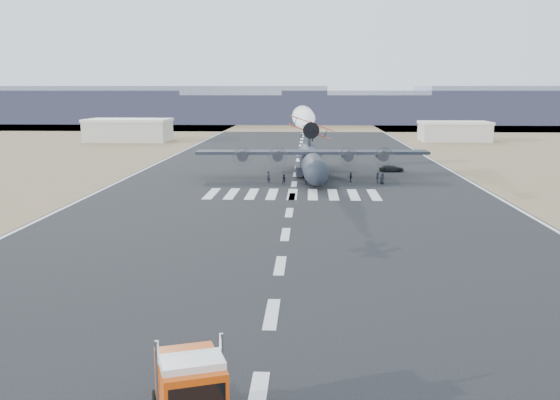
# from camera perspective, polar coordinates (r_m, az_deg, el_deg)

# --- Properties ---
(ground) EXTENTS (500.00, 500.00, 0.00)m
(ground) POSITION_cam_1_polar(r_m,az_deg,el_deg) (43.49, -0.75, -10.37)
(ground) COLOR black
(ground) RESTS_ON ground
(scrub_far) EXTENTS (500.00, 80.00, 0.00)m
(scrub_far) POSITION_cam_1_polar(r_m,az_deg,el_deg) (271.13, 2.22, 6.80)
(scrub_far) COLOR olive
(scrub_far) RESTS_ON ground
(runway_markings) EXTENTS (60.00, 260.00, 0.01)m
(runway_markings) POSITION_cam_1_polar(r_m,az_deg,el_deg) (101.85, 1.30, 1.46)
(runway_markings) COLOR silver
(runway_markings) RESTS_ON ground
(ridge_seg_b) EXTENTS (150.00, 50.00, 15.00)m
(ridge_seg_b) POSITION_cam_1_polar(r_m,az_deg,el_deg) (328.68, -21.25, 8.00)
(ridge_seg_b) COLOR slate
(ridge_seg_b) RESTS_ON ground
(ridge_seg_c) EXTENTS (150.00, 50.00, 17.00)m
(ridge_seg_c) POSITION_cam_1_polar(r_m,az_deg,el_deg) (308.25, -10.02, 8.62)
(ridge_seg_c) COLOR slate
(ridge_seg_c) RESTS_ON ground
(ridge_seg_d) EXTENTS (150.00, 50.00, 13.00)m
(ridge_seg_d) POSITION_cam_1_polar(r_m,az_deg,el_deg) (300.83, 2.29, 8.35)
(ridge_seg_d) COLOR slate
(ridge_seg_d) RESTS_ON ground
(ridge_seg_e) EXTENTS (150.00, 50.00, 15.00)m
(ridge_seg_e) POSITION_cam_1_polar(r_m,az_deg,el_deg) (307.21, 14.63, 8.26)
(ridge_seg_e) COLOR slate
(ridge_seg_e) RESTS_ON ground
(hangar_left) EXTENTS (24.50, 14.50, 6.70)m
(hangar_left) POSITION_cam_1_polar(r_m,az_deg,el_deg) (193.88, -13.68, 6.25)
(hangar_left) COLOR #ACA599
(hangar_left) RESTS_ON ground
(hangar_right) EXTENTS (20.50, 12.50, 5.90)m
(hangar_right) POSITION_cam_1_polar(r_m,az_deg,el_deg) (195.96, 15.65, 6.09)
(hangar_right) COLOR #ACA599
(hangar_right) RESTS_ON ground
(aerobatic_biplane) EXTENTS (5.31, 5.00, 3.03)m
(aerobatic_biplane) POSITION_cam_1_polar(r_m,az_deg,el_deg) (76.34, 2.74, 6.54)
(aerobatic_biplane) COLOR #B1310B
(smoke_trail) EXTENTS (3.51, 27.99, 3.51)m
(smoke_trail) POSITION_cam_1_polar(r_m,az_deg,el_deg) (99.26, 2.30, 7.45)
(smoke_trail) COLOR white
(transport_aircraft) EXTENTS (40.32, 33.19, 11.65)m
(transport_aircraft) POSITION_cam_1_polar(r_m,az_deg,el_deg) (110.86, 2.91, 3.71)
(transport_aircraft) COLOR black
(transport_aircraft) RESTS_ON ground
(support_vehicle) EXTENTS (4.69, 2.19, 1.30)m
(support_vehicle) POSITION_cam_1_polar(r_m,az_deg,el_deg) (119.68, 10.15, 2.89)
(support_vehicle) COLOR black
(support_vehicle) RESTS_ON ground
(crew_a) EXTENTS (0.67, 0.75, 1.71)m
(crew_a) POSITION_cam_1_polar(r_m,az_deg,el_deg) (104.97, -1.09, 2.18)
(crew_a) COLOR black
(crew_a) RESTS_ON ground
(crew_b) EXTENTS (0.83, 0.54, 1.66)m
(crew_b) POSITION_cam_1_polar(r_m,az_deg,el_deg) (101.49, 0.38, 1.90)
(crew_b) COLOR black
(crew_b) RESTS_ON ground
(crew_c) EXTENTS (0.94, 1.24, 1.74)m
(crew_c) POSITION_cam_1_polar(r_m,az_deg,el_deg) (104.57, 8.93, 2.04)
(crew_c) COLOR black
(crew_c) RESTS_ON ground
(crew_d) EXTENTS (0.75, 1.04, 1.60)m
(crew_d) POSITION_cam_1_polar(r_m,az_deg,el_deg) (104.95, 6.49, 2.09)
(crew_d) COLOR black
(crew_d) RESTS_ON ground
(crew_e) EXTENTS (1.01, 1.05, 1.85)m
(crew_e) POSITION_cam_1_polar(r_m,az_deg,el_deg) (103.31, 9.32, 1.96)
(crew_e) COLOR black
(crew_e) RESTS_ON ground
(crew_f) EXTENTS (0.77, 1.56, 1.61)m
(crew_f) POSITION_cam_1_polar(r_m,az_deg,el_deg) (101.38, 2.38, 1.87)
(crew_f) COLOR black
(crew_f) RESTS_ON ground
(crew_g) EXTENTS (0.87, 0.85, 1.84)m
(crew_g) POSITION_cam_1_polar(r_m,az_deg,el_deg) (103.44, -1.05, 2.10)
(crew_g) COLOR black
(crew_g) RESTS_ON ground
(crew_h) EXTENTS (0.89, 0.73, 1.57)m
(crew_h) POSITION_cam_1_polar(r_m,az_deg,el_deg) (105.33, 3.72, 2.15)
(crew_h) COLOR black
(crew_h) RESTS_ON ground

